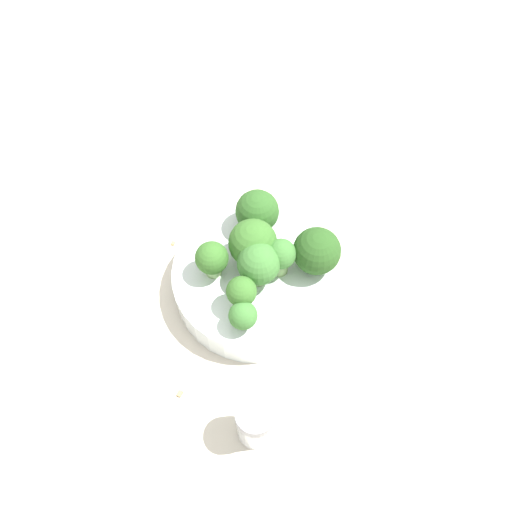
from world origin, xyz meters
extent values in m
plane|color=beige|center=(0.00, 0.00, 0.00)|extent=(3.00, 3.00, 0.00)
cylinder|color=silver|center=(0.00, 0.00, 0.02)|extent=(0.21, 0.21, 0.04)
cylinder|color=#7A9E5B|center=(0.00, 0.02, 0.06)|extent=(0.03, 0.03, 0.03)
sphere|color=#386B28|center=(0.00, 0.02, 0.08)|extent=(0.06, 0.06, 0.06)
cylinder|color=#7A9E5B|center=(-0.03, -0.07, 0.05)|extent=(0.02, 0.02, 0.02)
sphere|color=#3D7533|center=(-0.03, -0.07, 0.07)|extent=(0.03, 0.03, 0.03)
cylinder|color=#7A9E5B|center=(0.07, -0.01, 0.05)|extent=(0.02, 0.02, 0.02)
sphere|color=#28511E|center=(0.07, -0.01, 0.08)|extent=(0.06, 0.06, 0.06)
cylinder|color=#8EB770|center=(0.00, -0.01, 0.06)|extent=(0.02, 0.02, 0.03)
sphere|color=#3D7533|center=(0.00, -0.01, 0.08)|extent=(0.05, 0.05, 0.05)
cylinder|color=#8EB770|center=(-0.03, -0.04, 0.06)|extent=(0.02, 0.02, 0.03)
sphere|color=#386B28|center=(-0.03, -0.04, 0.08)|extent=(0.04, 0.04, 0.04)
cylinder|color=#84AD66|center=(0.03, -0.01, 0.06)|extent=(0.02, 0.02, 0.03)
sphere|color=#3D7533|center=(0.03, -0.01, 0.08)|extent=(0.04, 0.04, 0.04)
cylinder|color=#8EB770|center=(-0.05, 0.01, 0.06)|extent=(0.03, 0.03, 0.03)
sphere|color=#386B28|center=(-0.05, 0.01, 0.07)|extent=(0.04, 0.04, 0.04)
cylinder|color=#7A9E5B|center=(0.02, 0.06, 0.05)|extent=(0.01, 0.01, 0.02)
sphere|color=#2D5B23|center=(0.02, 0.06, 0.07)|extent=(0.06, 0.06, 0.06)
cylinder|color=silver|center=(-0.04, -0.18, 0.03)|extent=(0.04, 0.04, 0.06)
cylinder|color=gray|center=(-0.04, -0.18, 0.06)|extent=(0.04, 0.04, 0.02)
cube|color=tan|center=(-0.10, 0.09, 0.00)|extent=(0.01, 0.01, 0.01)
cube|color=tan|center=(-0.12, -0.12, 0.00)|extent=(0.01, 0.01, 0.01)
cube|color=#AD7F4C|center=(-0.03, -0.17, 0.00)|extent=(0.01, 0.01, 0.01)
camera|label=1|loc=(-0.07, -0.31, 0.57)|focal=35.00mm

